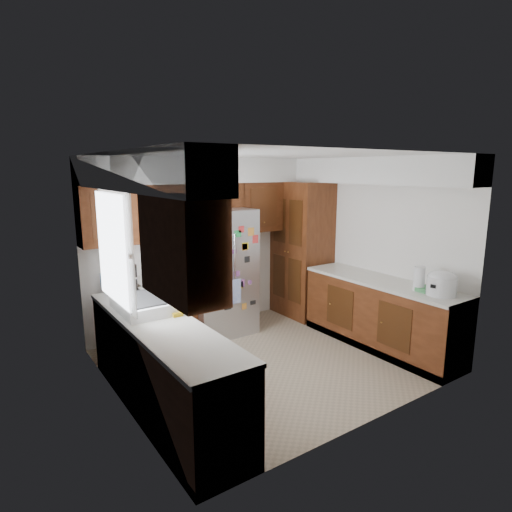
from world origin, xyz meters
The scene contains 12 objects.
floor centered at (0.00, 0.00, 0.00)m, with size 3.60×3.60×0.00m, color tan.
room_shell centered at (-0.11, 0.36, 1.82)m, with size 3.64×3.24×2.52m.
left_counter_run centered at (-1.36, 0.03, 0.43)m, with size 1.36×3.20×0.92m.
right_counter_run centered at (1.50, -0.47, 0.42)m, with size 0.63×2.25×0.92m.
pantry centered at (1.50, 1.15, 1.07)m, with size 0.60×0.90×2.15m, color #431E0C.
fridge centered at (0.00, 1.20, 0.90)m, with size 0.90×0.79×1.80m.
bridge_cabinet centered at (0.00, 1.43, 1.98)m, with size 0.96×0.34×0.35m, color #431E0C.
fridge_top_items centered at (0.03, 1.43, 2.28)m, with size 0.76×0.30×0.30m.
sink_assembly centered at (-1.50, 0.10, 0.99)m, with size 0.52×0.74×0.37m.
left_counter_clutter centered at (-1.46, 0.83, 1.05)m, with size 0.37×0.88×0.38m.
rice_cooker centered at (1.50, -1.31, 1.07)m, with size 0.34×0.33×0.29m.
paper_towel centered at (1.45, -1.04, 1.07)m, with size 0.13×0.13×0.29m, color white.
Camera 1 is at (-2.93, -4.00, 2.34)m, focal length 30.00 mm.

